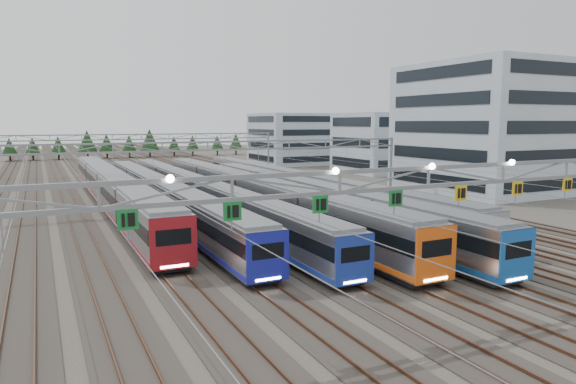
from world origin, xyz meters
name	(u,v)px	position (x,y,z in m)	size (l,w,h in m)	color
ground	(424,307)	(0.00, 0.00, 0.00)	(400.00, 400.00, 0.00)	#47423A
track_bed	(130,161)	(0.00, 100.00, 1.49)	(54.00, 260.00, 5.42)	#2D2823
train_a	(112,189)	(-11.25, 42.41, 2.32)	(3.17, 62.40, 4.13)	black
train_b	(161,195)	(-6.75, 36.15, 2.10)	(2.84, 60.04, 3.70)	black
train_c	(198,192)	(-2.25, 36.94, 2.04)	(2.75, 66.95, 3.58)	black
train_d	(248,193)	(2.25, 32.25, 2.29)	(3.12, 61.44, 4.07)	black
train_e	(310,199)	(6.75, 25.93, 2.18)	(2.96, 52.90, 3.85)	black
train_f	(299,186)	(11.25, 37.22, 2.07)	(2.79, 64.08, 3.64)	black
gantry_near	(429,181)	(-0.05, -0.12, 7.09)	(56.36, 0.61, 8.08)	gray
gantry_mid	(208,153)	(0.00, 40.00, 6.39)	(56.36, 0.36, 8.00)	gray
gantry_far	(141,141)	(0.00, 85.00, 6.39)	(56.36, 0.36, 8.00)	gray
depot_bldg_south	(483,128)	(41.02, 35.06, 9.38)	(18.00, 22.00, 18.76)	#9FB3BE
depot_bldg_mid	(379,143)	(44.20, 65.32, 6.05)	(14.00, 16.00, 12.10)	#9FB3BE
depot_bldg_north	(301,139)	(40.32, 92.66, 6.17)	(22.00, 18.00, 12.35)	#9FB3BE
treeline	(96,144)	(-4.05, 132.22, 4.23)	(87.50, 5.60, 7.02)	#332114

